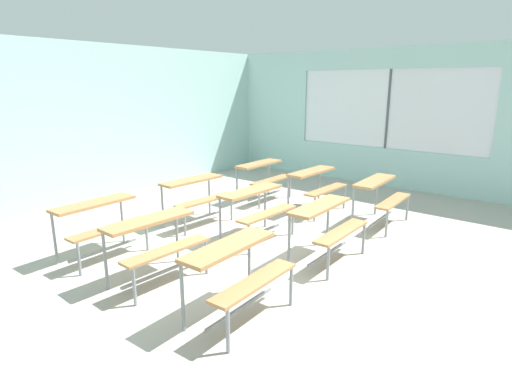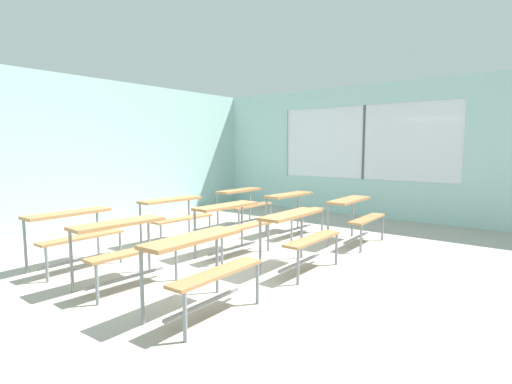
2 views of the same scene
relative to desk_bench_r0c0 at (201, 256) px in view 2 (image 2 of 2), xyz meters
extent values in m
cube|color=#ADA89E|center=(1.22, 0.58, -0.59)|extent=(10.00, 9.00, 0.05)
cube|color=#A8D1CC|center=(1.22, 5.08, 0.94)|extent=(10.00, 0.12, 3.00)
cube|color=#A8D1CC|center=(6.22, 0.58, -0.14)|extent=(0.12, 9.00, 0.85)
cube|color=#A8D1CC|center=(6.22, 0.58, 2.21)|extent=(0.12, 9.00, 0.45)
cube|color=#A8D1CC|center=(6.22, 4.13, 1.14)|extent=(0.12, 1.90, 1.70)
cube|color=white|center=(6.22, 1.08, 1.14)|extent=(0.02, 4.20, 1.70)
cube|color=#4C5156|center=(6.22, 1.08, 1.14)|extent=(0.06, 0.05, 1.70)
cube|color=#A87547|center=(0.00, 0.11, 0.16)|extent=(1.11, 0.35, 0.04)
cube|color=#A87547|center=(0.01, -0.21, -0.12)|extent=(1.11, 0.25, 0.03)
cylinder|color=gray|center=(-0.51, 0.23, -0.20)|extent=(0.04, 0.04, 0.72)
cylinder|color=gray|center=(0.49, 0.27, -0.20)|extent=(0.04, 0.04, 0.72)
cylinder|color=gray|center=(-0.49, -0.32, -0.34)|extent=(0.04, 0.04, 0.44)
cylinder|color=gray|center=(0.51, -0.28, -0.34)|extent=(0.04, 0.04, 0.44)
cube|color=gray|center=(0.00, -0.03, -0.46)|extent=(1.00, 0.06, 0.03)
cube|color=#A87547|center=(1.75, 0.12, 0.16)|extent=(1.11, 0.34, 0.04)
cube|color=#A87547|center=(1.75, -0.20, -0.12)|extent=(1.10, 0.24, 0.03)
cylinder|color=gray|center=(1.24, 0.25, -0.20)|extent=(0.04, 0.04, 0.72)
cylinder|color=gray|center=(2.24, 0.27, -0.20)|extent=(0.04, 0.04, 0.72)
cylinder|color=gray|center=(1.25, -0.30, -0.34)|extent=(0.04, 0.04, 0.44)
cylinder|color=gray|center=(2.25, -0.28, -0.34)|extent=(0.04, 0.04, 0.44)
cube|color=gray|center=(1.75, -0.02, -0.46)|extent=(1.00, 0.05, 0.03)
cube|color=#A87547|center=(3.54, 0.15, 0.16)|extent=(1.11, 0.37, 0.04)
cube|color=#A87547|center=(3.55, -0.17, -0.12)|extent=(1.11, 0.27, 0.03)
cylinder|color=gray|center=(3.03, 0.27, -0.20)|extent=(0.04, 0.04, 0.72)
cylinder|color=gray|center=(4.03, 0.31, -0.20)|extent=(0.04, 0.04, 0.72)
cylinder|color=gray|center=(3.06, -0.28, -0.34)|extent=(0.04, 0.04, 0.44)
cylinder|color=gray|center=(4.06, -0.23, -0.34)|extent=(0.04, 0.04, 0.44)
cube|color=gray|center=(3.55, 0.01, -0.46)|extent=(1.00, 0.08, 0.03)
cube|color=#A87547|center=(-0.01, 1.36, 0.16)|extent=(1.11, 0.36, 0.04)
cube|color=#A87547|center=(-0.02, 1.04, -0.12)|extent=(1.11, 0.26, 0.03)
cylinder|color=gray|center=(-0.50, 1.52, -0.20)|extent=(0.04, 0.04, 0.72)
cylinder|color=gray|center=(0.50, 1.48, -0.20)|extent=(0.04, 0.04, 0.72)
cylinder|color=gray|center=(-0.52, 0.97, -0.34)|extent=(0.04, 0.04, 0.44)
cylinder|color=gray|center=(0.48, 0.93, -0.34)|extent=(0.04, 0.04, 0.44)
cube|color=gray|center=(-0.01, 1.22, -0.46)|extent=(1.00, 0.07, 0.03)
cube|color=#A87547|center=(1.77, 1.31, 0.16)|extent=(1.11, 0.36, 0.04)
cube|color=#A87547|center=(1.76, 0.99, -0.12)|extent=(1.11, 0.26, 0.03)
cylinder|color=gray|center=(1.28, 1.46, -0.20)|extent=(0.04, 0.04, 0.72)
cylinder|color=gray|center=(2.28, 1.43, -0.20)|extent=(0.04, 0.04, 0.72)
cylinder|color=gray|center=(1.26, 0.91, -0.34)|extent=(0.04, 0.04, 0.44)
cylinder|color=gray|center=(2.26, 0.88, -0.34)|extent=(0.04, 0.04, 0.44)
cube|color=gray|center=(1.77, 1.17, -0.46)|extent=(1.00, 0.07, 0.03)
cube|color=#A87547|center=(3.53, 1.34, 0.16)|extent=(1.11, 0.35, 0.04)
cube|color=#A87547|center=(3.52, 1.02, -0.12)|extent=(1.11, 0.25, 0.03)
cylinder|color=gray|center=(3.03, 1.50, -0.20)|extent=(0.04, 0.04, 0.72)
cylinder|color=gray|center=(4.03, 1.47, -0.20)|extent=(0.04, 0.04, 0.72)
cylinder|color=gray|center=(3.02, 0.95, -0.34)|extent=(0.04, 0.04, 0.44)
cylinder|color=gray|center=(4.02, 0.92, -0.34)|extent=(0.04, 0.04, 0.44)
cube|color=gray|center=(3.52, 1.20, -0.46)|extent=(1.00, 0.06, 0.03)
cube|color=#A87547|center=(-0.03, 2.50, 0.16)|extent=(1.11, 0.34, 0.04)
cube|color=#A87547|center=(-0.02, 2.18, -0.12)|extent=(1.10, 0.24, 0.03)
cylinder|color=gray|center=(-0.53, 2.63, -0.20)|extent=(0.04, 0.04, 0.72)
cylinder|color=gray|center=(0.47, 2.65, -0.20)|extent=(0.04, 0.04, 0.72)
cylinder|color=gray|center=(-0.52, 2.08, -0.34)|extent=(0.04, 0.04, 0.44)
cylinder|color=gray|center=(0.48, 2.10, -0.34)|extent=(0.04, 0.04, 0.44)
cube|color=gray|center=(-0.03, 2.36, -0.46)|extent=(1.00, 0.05, 0.03)
cube|color=#A87547|center=(1.71, 2.51, 0.16)|extent=(1.11, 0.37, 0.04)
cube|color=#A87547|center=(1.70, 2.19, -0.12)|extent=(1.11, 0.27, 0.03)
cylinder|color=gray|center=(1.22, 2.67, -0.20)|extent=(0.04, 0.04, 0.72)
cylinder|color=gray|center=(2.22, 2.63, -0.20)|extent=(0.04, 0.04, 0.72)
cylinder|color=gray|center=(1.19, 2.13, -0.34)|extent=(0.04, 0.04, 0.44)
cylinder|color=gray|center=(2.19, 2.08, -0.34)|extent=(0.04, 0.04, 0.44)
cube|color=gray|center=(1.70, 2.37, -0.46)|extent=(1.00, 0.08, 0.03)
cube|color=#A87547|center=(3.51, 2.54, 0.16)|extent=(1.10, 0.32, 0.04)
cube|color=#A87547|center=(3.51, 2.22, -0.12)|extent=(1.10, 0.22, 0.03)
cylinder|color=gray|center=(3.01, 2.68, -0.20)|extent=(0.04, 0.04, 0.72)
cylinder|color=gray|center=(4.01, 2.68, -0.20)|extent=(0.04, 0.04, 0.72)
cylinder|color=gray|center=(3.01, 2.13, -0.34)|extent=(0.04, 0.04, 0.44)
cylinder|color=gray|center=(4.01, 2.13, -0.34)|extent=(0.04, 0.04, 0.44)
cube|color=gray|center=(3.51, 2.40, -0.46)|extent=(1.00, 0.03, 0.03)
camera|label=1|loc=(-2.76, -2.46, 1.69)|focal=29.12mm
camera|label=2|loc=(-2.58, -2.72, 1.04)|focal=28.00mm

